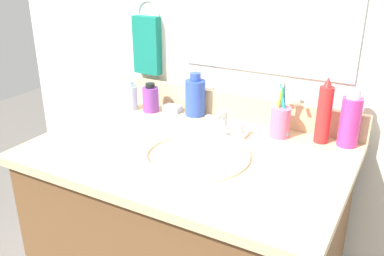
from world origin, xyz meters
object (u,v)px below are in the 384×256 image
bottle_spray_red (324,113)px  soap_bar (173,108)px  bottle_gel_clear (130,96)px  cup_pink (280,119)px  hand_towel (147,45)px  bottle_cream_purple (151,99)px  bottle_shampoo_blue (195,97)px  bottle_soap_pink (350,120)px  faucet (223,125)px

bottle_spray_red → soap_bar: bearing=179.1°
bottle_gel_clear → cup_pink: size_ratio=0.58×
hand_towel → bottle_cream_purple: 0.22m
bottle_shampoo_blue → hand_towel: bearing=165.7°
hand_towel → soap_bar: (0.16, -0.07, -0.21)m
hand_towel → bottle_spray_red: (0.71, -0.08, -0.12)m
bottle_cream_purple → bottle_shampoo_blue: bearing=15.4°
hand_towel → bottle_shampoo_blue: hand_towel is taller
bottle_spray_red → cup_pink: size_ratio=1.09×
bottle_spray_red → soap_bar: 0.56m
bottle_cream_purple → soap_bar: (0.07, 0.04, -0.04)m
bottle_soap_pink → cup_pink: bearing=-170.6°
bottle_soap_pink → faucet: bearing=-165.0°
bottle_soap_pink → soap_bar: bottle_soap_pink is taller
bottle_soap_pink → hand_towel: bearing=174.9°
hand_towel → bottle_spray_red: hand_towel is taller
hand_towel → bottle_shampoo_blue: (0.25, -0.06, -0.15)m
cup_pink → soap_bar: cup_pink is taller
faucet → bottle_soap_pink: bottle_soap_pink is taller
faucet → bottle_shampoo_blue: bearing=147.0°
soap_bar → bottle_spray_red: bearing=-0.9°
hand_towel → bottle_cream_purple: size_ratio=2.05×
bottle_spray_red → bottle_gel_clear: bottle_spray_red is taller
bottle_spray_red → hand_towel: bearing=173.4°
bottle_soap_pink → cup_pink: cup_pink is taller
bottle_cream_purple → bottle_gel_clear: size_ratio=0.96×
bottle_soap_pink → bottle_cream_purple: (-0.70, -0.04, -0.03)m
hand_towel → cup_pink: bearing=-10.1°
bottle_spray_red → bottle_cream_purple: size_ratio=1.94×
bottle_cream_purple → cup_pink: bearing=0.6°
faucet → bottle_soap_pink: bearing=15.0°
hand_towel → bottle_shampoo_blue: 0.30m
faucet → hand_towel: bearing=157.6°
hand_towel → bottle_soap_pink: (0.78, -0.07, -0.14)m
bottle_soap_pink → bottle_cream_purple: bottle_soap_pink is taller
bottle_shampoo_blue → bottle_cream_purple: bearing=-164.6°
soap_bar → cup_pink: bearing=-4.0°
faucet → soap_bar: bearing=159.4°
bottle_spray_red → bottle_gel_clear: 0.71m
faucet → bottle_gel_clear: size_ratio=1.43×
faucet → cup_pink: bearing=21.4°
faucet → cup_pink: cup_pink is taller
bottle_spray_red → bottle_shampoo_blue: size_ratio=1.32×
cup_pink → soap_bar: (-0.42, 0.03, -0.05)m
bottle_cream_purple → soap_bar: 0.09m
hand_towel → bottle_gel_clear: bearing=-88.4°
soap_bar → bottle_cream_purple: bearing=-154.4°
faucet → bottle_cream_purple: bearing=169.5°
hand_towel → faucet: bearing=-22.4°
bottle_cream_purple → bottle_gel_clear: (-0.08, -0.02, 0.00)m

